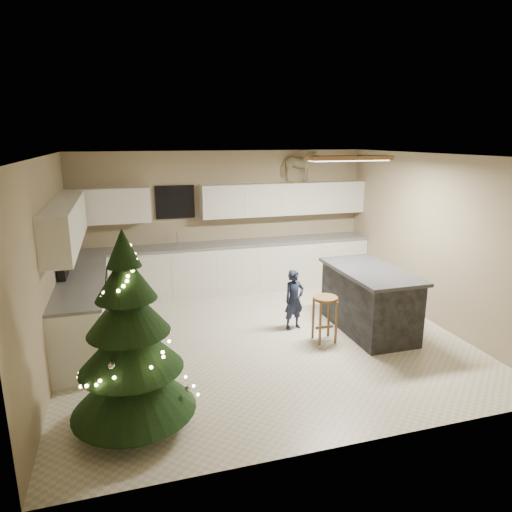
{
  "coord_description": "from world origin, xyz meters",
  "views": [
    {
      "loc": [
        -1.84,
        -5.83,
        2.82
      ],
      "look_at": [
        0.0,
        0.35,
        1.15
      ],
      "focal_mm": 32.0,
      "sensor_mm": 36.0,
      "label": 1
    }
  ],
  "objects_px": {
    "island": "(369,300)",
    "rocking_horse": "(298,165)",
    "toddler": "(294,300)",
    "christmas_tree": "(131,349)",
    "bar_stool": "(325,308)"
  },
  "relations": [
    {
      "from": "island",
      "to": "rocking_horse",
      "type": "xyz_separation_m",
      "value": [
        -0.2,
        2.47,
        1.84
      ]
    },
    {
      "from": "toddler",
      "to": "rocking_horse",
      "type": "distance_m",
      "value": 2.94
    },
    {
      "from": "island",
      "to": "rocking_horse",
      "type": "relative_size",
      "value": 2.22
    },
    {
      "from": "toddler",
      "to": "rocking_horse",
      "type": "relative_size",
      "value": 1.2
    },
    {
      "from": "christmas_tree",
      "to": "toddler",
      "type": "height_order",
      "value": "christmas_tree"
    },
    {
      "from": "christmas_tree",
      "to": "toddler",
      "type": "bearing_deg",
      "value": 37.05
    },
    {
      "from": "bar_stool",
      "to": "rocking_horse",
      "type": "height_order",
      "value": "rocking_horse"
    },
    {
      "from": "island",
      "to": "christmas_tree",
      "type": "height_order",
      "value": "christmas_tree"
    },
    {
      "from": "toddler",
      "to": "rocking_horse",
      "type": "height_order",
      "value": "rocking_horse"
    },
    {
      "from": "christmas_tree",
      "to": "rocking_horse",
      "type": "height_order",
      "value": "rocking_horse"
    },
    {
      "from": "christmas_tree",
      "to": "toddler",
      "type": "xyz_separation_m",
      "value": [
        2.41,
        1.82,
        -0.37
      ]
    },
    {
      "from": "bar_stool",
      "to": "christmas_tree",
      "type": "bearing_deg",
      "value": -154.25
    },
    {
      "from": "bar_stool",
      "to": "christmas_tree",
      "type": "distance_m",
      "value": 2.98
    },
    {
      "from": "island",
      "to": "rocking_horse",
      "type": "distance_m",
      "value": 3.08
    },
    {
      "from": "bar_stool",
      "to": "island",
      "type": "bearing_deg",
      "value": 12.04
    }
  ]
}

